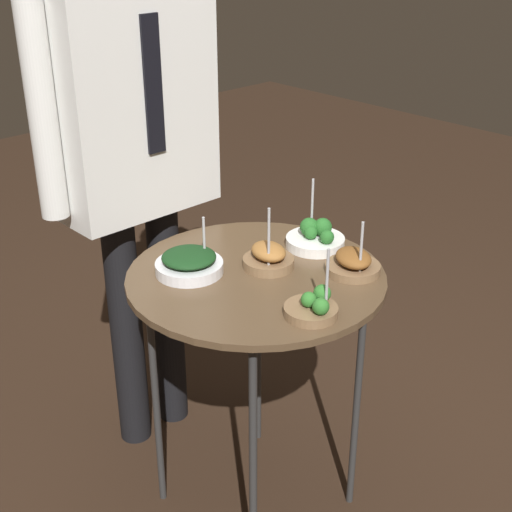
{
  "coord_description": "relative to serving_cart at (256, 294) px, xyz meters",
  "views": [
    {
      "loc": [
        -1.1,
        -1.15,
        1.6
      ],
      "look_at": [
        0.0,
        0.0,
        0.81
      ],
      "focal_mm": 50.0,
      "sensor_mm": 36.0,
      "label": 1
    }
  ],
  "objects": [
    {
      "name": "waiter_figure",
      "position": [
        -0.01,
        0.49,
        0.33
      ],
      "size": [
        0.6,
        0.23,
        1.62
      ],
      "color": "black",
      "rests_on": "ground_plane"
    },
    {
      "name": "bowl_roast_front_right",
      "position": [
        0.18,
        -0.16,
        0.08
      ],
      "size": [
        0.14,
        0.14,
        0.15
      ],
      "color": "brown",
      "rests_on": "serving_cart"
    },
    {
      "name": "bowl_broccoli_back_right",
      "position": [
        0.23,
        0.01,
        0.09
      ],
      "size": [
        0.16,
        0.16,
        0.18
      ],
      "color": "white",
      "rests_on": "serving_cart"
    },
    {
      "name": "ground_plane",
      "position": [
        0.0,
        0.0,
        -0.7
      ],
      "size": [
        8.0,
        8.0,
        0.0
      ],
      "primitive_type": "plane",
      "color": "black"
    },
    {
      "name": "bowl_broccoli_front_left",
      "position": [
        -0.05,
        -0.24,
        0.08
      ],
      "size": [
        0.12,
        0.12,
        0.16
      ],
      "color": "brown",
      "rests_on": "serving_cart"
    },
    {
      "name": "bowl_spinach_near_rim",
      "position": [
        -0.12,
        0.12,
        0.09
      ],
      "size": [
        0.17,
        0.17,
        0.14
      ],
      "color": "silver",
      "rests_on": "serving_cart"
    },
    {
      "name": "bowl_roast_back_left",
      "position": [
        0.05,
        0.01,
        0.09
      ],
      "size": [
        0.13,
        0.13,
        0.18
      ],
      "color": "brown",
      "rests_on": "serving_cart"
    },
    {
      "name": "serving_cart",
      "position": [
        0.0,
        0.0,
        0.0
      ],
      "size": [
        0.66,
        0.66,
        0.76
      ],
      "color": "brown",
      "rests_on": "ground_plane"
    }
  ]
}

